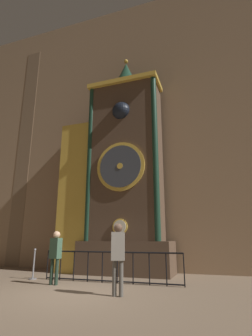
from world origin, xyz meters
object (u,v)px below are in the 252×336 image
at_px(clock_tower, 115,175).
at_px(visitor_near, 56,252).
at_px(stanchion_post, 33,269).
at_px(visitor_far, 118,251).

xyz_separation_m(clock_tower, visitor_near, (-0.82, -3.06, -3.13)).
relative_size(clock_tower, stanchion_post, 9.65).
distance_m(clock_tower, stanchion_post, 4.93).
height_order(clock_tower, visitor_near, clock_tower).
xyz_separation_m(visitor_far, stanchion_post, (-3.87, 1.71, -0.74)).
relative_size(visitor_near, visitor_far, 0.92).
relative_size(visitor_near, stanchion_post, 1.56).
distance_m(clock_tower, visitor_far, 5.29).
bearing_deg(clock_tower, stanchion_post, -134.02).
distance_m(visitor_near, stanchion_post, 1.72).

